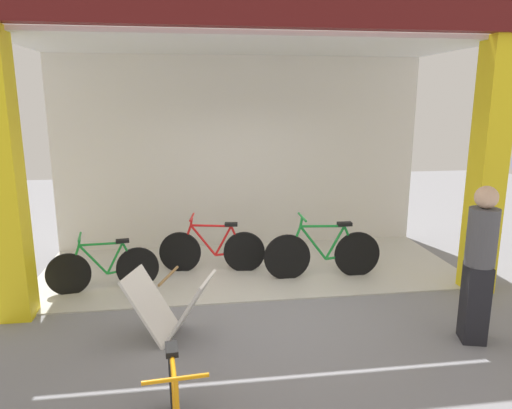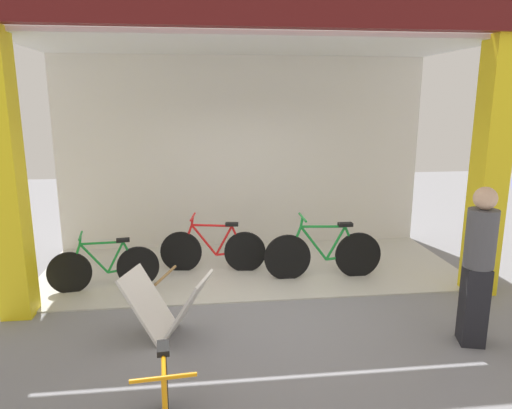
% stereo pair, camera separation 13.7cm
% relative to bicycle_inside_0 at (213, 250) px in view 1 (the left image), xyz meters
% --- Properties ---
extents(ground_plane, '(20.51, 20.51, 0.00)m').
position_rel_bicycle_inside_0_xyz_m(ground_plane, '(0.58, -1.17, -0.35)').
color(ground_plane, gray).
rests_on(ground_plane, ground).
extents(shop_facade, '(6.46, 2.82, 4.12)m').
position_rel_bicycle_inside_0_xyz_m(shop_facade, '(0.58, 0.20, 1.87)').
color(shop_facade, beige).
rests_on(shop_facade, ground).
extents(bicycle_inside_0, '(1.58, 0.43, 0.87)m').
position_rel_bicycle_inside_0_xyz_m(bicycle_inside_0, '(0.00, 0.00, 0.00)').
color(bicycle_inside_0, black).
rests_on(bicycle_inside_0, ground).
extents(bicycle_inside_1, '(1.71, 0.47, 0.94)m').
position_rel_bicycle_inside_0_xyz_m(bicycle_inside_1, '(1.57, -0.47, 0.03)').
color(bicycle_inside_1, black).
rests_on(bicycle_inside_1, ground).
extents(bicycle_inside_2, '(1.46, 0.40, 0.81)m').
position_rel_bicycle_inside_0_xyz_m(bicycle_inside_2, '(-1.49, -0.52, -0.03)').
color(bicycle_inside_2, black).
rests_on(bicycle_inside_2, ground).
extents(sandwich_board_sign, '(1.03, 0.80, 0.74)m').
position_rel_bicycle_inside_0_xyz_m(sandwich_board_sign, '(-0.56, -1.94, 0.02)').
color(sandwich_board_sign, silver).
rests_on(sandwich_board_sign, ground).
extents(pedestrian_1, '(0.37, 0.37, 1.70)m').
position_rel_bicycle_inside_0_xyz_m(pedestrian_1, '(2.67, -2.46, 0.53)').
color(pedestrian_1, black).
rests_on(pedestrian_1, ground).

